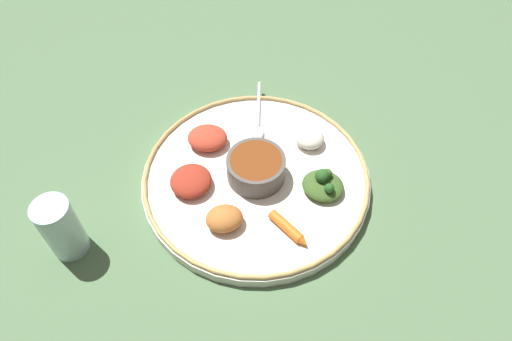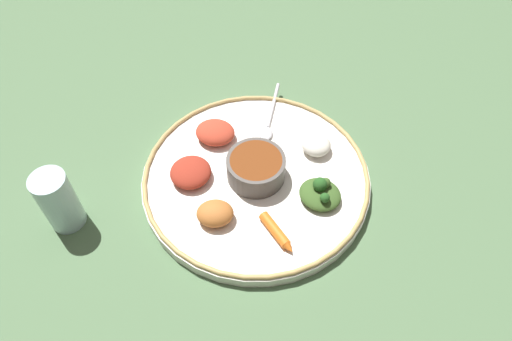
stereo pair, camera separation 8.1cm
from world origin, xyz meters
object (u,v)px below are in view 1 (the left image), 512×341
spoon (258,120)px  center_bowl (256,167)px  greens_pile (323,184)px  drinking_glass (63,231)px  carrot_near_spoon (289,229)px

spoon → center_bowl: bearing=-39.5°
center_bowl → spoon: (-0.10, 0.08, -0.02)m
greens_pile → drinking_glass: bearing=-114.2°
greens_pile → center_bowl: bearing=-142.0°
carrot_near_spoon → greens_pile: bearing=105.6°
spoon → greens_pile: bearing=-3.3°
center_bowl → carrot_near_spoon: bearing=-12.8°
center_bowl → drinking_glass: 0.32m
spoon → drinking_glass: 0.39m
carrot_near_spoon → drinking_glass: 0.35m
center_bowl → drinking_glass: bearing=-104.5°
carrot_near_spoon → drinking_glass: (-0.20, -0.28, 0.02)m
spoon → drinking_glass: size_ratio=1.14×
drinking_glass → spoon: bearing=93.0°
spoon → carrot_near_spoon: (0.22, -0.11, 0.00)m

